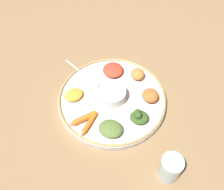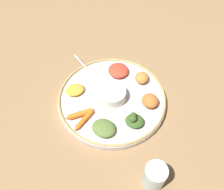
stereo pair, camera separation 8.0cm
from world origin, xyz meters
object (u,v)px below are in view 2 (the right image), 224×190
at_px(spoon, 92,74).
at_px(carrot_near_spoon, 79,114).
at_px(center_bowl, 112,94).
at_px(drinking_glass, 154,177).
at_px(carrot_outer, 84,120).
at_px(greens_pile, 134,120).

distance_m(spoon, carrot_near_spoon, 0.17).
bearing_deg(carrot_near_spoon, spoon, -88.46).
bearing_deg(center_bowl, drinking_glass, 123.70).
xyz_separation_m(carrot_outer, drinking_glass, (-0.23, 0.13, 0.01)).
xyz_separation_m(carrot_near_spoon, drinking_glass, (-0.25, 0.15, 0.01)).
bearing_deg(greens_pile, carrot_outer, 10.02).
bearing_deg(center_bowl, carrot_outer, 57.89).
height_order(center_bowl, spoon, center_bowl).
bearing_deg(drinking_glass, carrot_near_spoon, -31.49).
relative_size(carrot_near_spoon, carrot_outer, 0.99).
bearing_deg(greens_pile, drinking_glass, 115.34).
xyz_separation_m(center_bowl, carrot_outer, (0.07, 0.11, -0.01)).
distance_m(spoon, drinking_glass, 0.41).
xyz_separation_m(center_bowl, carrot_near_spoon, (0.09, 0.09, -0.01)).
bearing_deg(carrot_outer, carrot_near_spoon, -42.83).
height_order(center_bowl, carrot_near_spoon, center_bowl).
relative_size(center_bowl, carrot_outer, 1.06).
height_order(spoon, carrot_near_spoon, carrot_near_spoon).
xyz_separation_m(carrot_near_spoon, carrot_outer, (-0.02, 0.02, -0.00)).
relative_size(carrot_outer, drinking_glass, 0.98).
xyz_separation_m(greens_pile, carrot_near_spoon, (0.17, 0.01, -0.01)).
height_order(carrot_outer, drinking_glass, drinking_glass).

